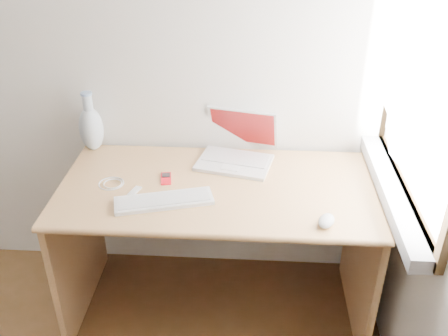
# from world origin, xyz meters

# --- Properties ---
(back_wall) EXTENTS (3.50, 0.04, 2.60)m
(back_wall) POSITION_xyz_m (0.00, 1.75, 1.30)
(back_wall) COLOR white
(back_wall) RESTS_ON floor
(window) EXTENTS (0.11, 0.99, 1.10)m
(window) POSITION_xyz_m (1.72, 1.30, 1.28)
(window) COLOR white
(window) RESTS_ON right_wall
(desk) EXTENTS (1.39, 0.70, 0.74)m
(desk) POSITION_xyz_m (0.95, 1.46, 0.52)
(desk) COLOR tan
(desk) RESTS_ON floor
(laptop) EXTENTS (0.38, 0.35, 0.23)m
(laptop) POSITION_xyz_m (1.02, 1.62, 0.79)
(laptop) COLOR white
(laptop) RESTS_ON desk
(external_keyboard) EXTENTS (0.43, 0.23, 0.02)m
(external_keyboard) POSITION_xyz_m (0.74, 1.23, 0.75)
(external_keyboard) COLOR white
(external_keyboard) RESTS_ON desk
(mouse) EXTENTS (0.09, 0.11, 0.03)m
(mouse) POSITION_xyz_m (1.40, 1.12, 0.75)
(mouse) COLOR white
(mouse) RESTS_ON desk
(ipod) EXTENTS (0.06, 0.11, 0.01)m
(ipod) POSITION_xyz_m (0.72, 1.41, 0.74)
(ipod) COLOR red
(ipod) RESTS_ON desk
(cable_coil) EXTENTS (0.12, 0.12, 0.01)m
(cable_coil) POSITION_xyz_m (0.48, 1.36, 0.74)
(cable_coil) COLOR white
(cable_coil) RESTS_ON desk
(remote) EXTENTS (0.05, 0.08, 0.01)m
(remote) POSITION_xyz_m (0.60, 1.30, 0.74)
(remote) COLOR white
(remote) RESTS_ON desk
(vase) EXTENTS (0.12, 0.12, 0.30)m
(vase) POSITION_xyz_m (0.31, 1.68, 0.86)
(vase) COLOR silver
(vase) RESTS_ON desk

